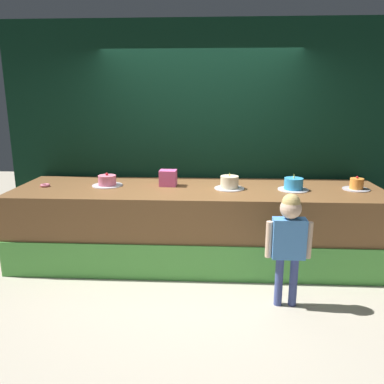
% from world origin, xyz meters
% --- Properties ---
extents(ground_plane, '(12.00, 12.00, 0.00)m').
position_xyz_m(ground_plane, '(0.00, 0.00, 0.00)').
color(ground_plane, '#BCB29E').
extents(stage_platform, '(4.26, 1.18, 0.89)m').
position_xyz_m(stage_platform, '(0.00, 0.57, 0.44)').
color(stage_platform, brown).
rests_on(stage_platform, ground_plane).
extents(curtain_backdrop, '(5.06, 0.08, 2.86)m').
position_xyz_m(curtain_backdrop, '(0.00, 1.26, 1.43)').
color(curtain_backdrop, black).
rests_on(curtain_backdrop, ground_plane).
extents(child_figure, '(0.42, 0.19, 1.09)m').
position_xyz_m(child_figure, '(0.87, -0.45, 0.70)').
color(child_figure, '#3F4C8C').
rests_on(child_figure, ground_plane).
extents(pink_box, '(0.20, 0.18, 0.19)m').
position_xyz_m(pink_box, '(-0.36, 0.68, 0.98)').
color(pink_box, pink).
rests_on(pink_box, stage_platform).
extents(donut, '(0.11, 0.11, 0.03)m').
position_xyz_m(donut, '(-1.81, 0.55, 0.90)').
color(donut, pink).
rests_on(donut, stage_platform).
extents(cake_far_left, '(0.36, 0.36, 0.16)m').
position_xyz_m(cake_far_left, '(-1.09, 0.63, 0.94)').
color(cake_far_left, silver).
rests_on(cake_far_left, stage_platform).
extents(cake_center_left, '(0.34, 0.34, 0.20)m').
position_xyz_m(cake_center_left, '(0.36, 0.56, 0.96)').
color(cake_center_left, silver).
rests_on(cake_center_left, stage_platform).
extents(cake_center_right, '(0.35, 0.35, 0.19)m').
position_xyz_m(cake_center_right, '(1.09, 0.53, 0.95)').
color(cake_center_right, silver).
rests_on(cake_center_right, stage_platform).
extents(cake_far_right, '(0.30, 0.30, 0.16)m').
position_xyz_m(cake_far_right, '(1.81, 0.60, 0.94)').
color(cake_far_right, silver).
rests_on(cake_far_right, stage_platform).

